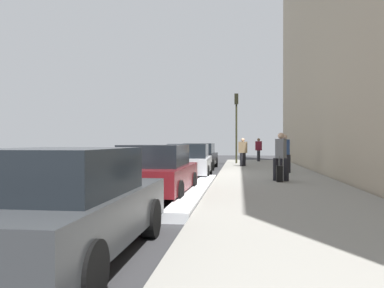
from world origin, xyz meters
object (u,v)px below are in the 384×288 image
object	(u,v)px
pedestrian_grey_coat	(281,155)
parked_car_charcoal	(65,205)
pedestrian_tan_coat	(243,151)
pedestrian_blue_coat	(285,152)
pedestrian_burgundy_coat	(259,149)
parked_car_silver	(189,161)
parked_car_maroon	(157,171)
parked_car_black	(200,156)
rolling_suitcase	(279,174)
traffic_light_pole	(236,117)

from	to	relation	value
pedestrian_grey_coat	parked_car_charcoal	bearing A→B (deg)	157.99
pedestrian_tan_coat	pedestrian_grey_coat	world-z (taller)	pedestrian_grey_coat
pedestrian_blue_coat	pedestrian_grey_coat	distance (m)	3.88
pedestrian_tan_coat	pedestrian_burgundy_coat	size ratio (longest dim) A/B	0.97
parked_car_silver	parked_car_maroon	bearing A→B (deg)	178.72
parked_car_black	pedestrian_grey_coat	bearing A→B (deg)	-154.45
parked_car_black	rolling_suitcase	bearing A→B (deg)	-155.96
pedestrian_tan_coat	rolling_suitcase	bearing A→B (deg)	-172.07
parked_car_maroon	pedestrian_blue_coat	distance (m)	8.84
rolling_suitcase	parked_car_maroon	bearing A→B (deg)	132.17
parked_car_maroon	parked_car_silver	world-z (taller)	same
parked_car_maroon	pedestrian_burgundy_coat	distance (m)	18.49
pedestrian_tan_coat	pedestrian_grey_coat	xyz separation A→B (m)	(-8.44, -1.32, 0.06)
parked_car_black	rolling_suitcase	xyz separation A→B (m)	(-8.45, -3.77, -0.31)
parked_car_maroon	pedestrian_burgundy_coat	size ratio (longest dim) A/B	2.40
parked_car_black	pedestrian_tan_coat	bearing A→B (deg)	-81.89
pedestrian_burgundy_coat	rolling_suitcase	xyz separation A→B (m)	(-14.68, -0.01, -0.62)
parked_car_black	parked_car_silver	bearing A→B (deg)	-178.71
parked_car_black	parked_car_maroon	bearing A→B (deg)	179.98
pedestrian_tan_coat	pedestrian_burgundy_coat	bearing A→B (deg)	-11.76
pedestrian_tan_coat	traffic_light_pole	size ratio (longest dim) A/B	0.36
parked_car_charcoal	rolling_suitcase	xyz separation A→B (m)	(9.12, -3.75, -0.31)
pedestrian_burgundy_coat	rolling_suitcase	distance (m)	14.70
parked_car_charcoal	parked_car_black	world-z (taller)	same
pedestrian_blue_coat	traffic_light_pole	bearing A→B (deg)	17.10
parked_car_maroon	pedestrian_blue_coat	size ratio (longest dim) A/B	2.30
parked_car_black	rolling_suitcase	world-z (taller)	parked_car_black
pedestrian_tan_coat	pedestrian_blue_coat	world-z (taller)	pedestrian_blue_coat
pedestrian_grey_coat	rolling_suitcase	distance (m)	0.76
pedestrian_grey_coat	pedestrian_tan_coat	bearing A→B (deg)	8.88
parked_car_silver	pedestrian_grey_coat	world-z (taller)	pedestrian_grey_coat
parked_car_charcoal	parked_car_silver	distance (m)	11.76
parked_car_maroon	parked_car_charcoal	bearing A→B (deg)	-179.73
parked_car_black	pedestrian_grey_coat	size ratio (longest dim) A/B	2.49
pedestrian_tan_coat	traffic_light_pole	xyz separation A→B (m)	(2.90, 0.41, 2.26)
parked_car_silver	pedestrian_blue_coat	xyz separation A→B (m)	(1.58, -4.31, 0.35)
parked_car_maroon	pedestrian_blue_coat	world-z (taller)	pedestrian_blue_coat
parked_car_maroon	pedestrian_tan_coat	distance (m)	12.50
parked_car_maroon	traffic_light_pole	distance (m)	15.49
rolling_suitcase	pedestrian_burgundy_coat	bearing A→B (deg)	0.02
rolling_suitcase	pedestrian_tan_coat	bearing A→B (deg)	7.93
pedestrian_tan_coat	pedestrian_grey_coat	bearing A→B (deg)	-171.12
parked_car_maroon	pedestrian_burgundy_coat	world-z (taller)	pedestrian_burgundy_coat
parked_car_silver	pedestrian_burgundy_coat	distance (m)	12.59
parked_car_charcoal	pedestrian_burgundy_coat	distance (m)	24.10
parked_car_silver	pedestrian_blue_coat	world-z (taller)	pedestrian_blue_coat
parked_car_charcoal	parked_car_silver	xyz separation A→B (m)	(11.76, -0.11, 0.00)
pedestrian_blue_coat	traffic_light_pole	world-z (taller)	traffic_light_pole
pedestrian_blue_coat	pedestrian_grey_coat	world-z (taller)	pedestrian_blue_coat
rolling_suitcase	parked_car_silver	bearing A→B (deg)	54.08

